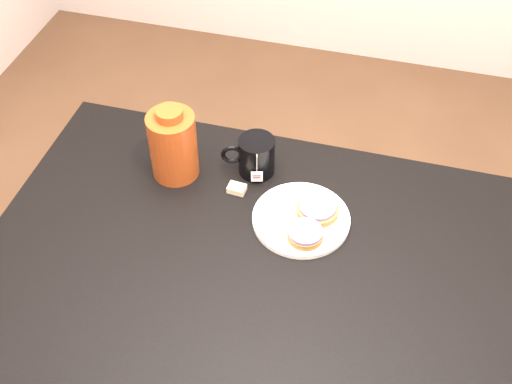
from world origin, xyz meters
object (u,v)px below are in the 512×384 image
Objects in this scene: table at (276,291)px; mug at (256,156)px; plate at (301,218)px; bagel_package at (173,144)px; bagel_front at (305,234)px; bagel_back at (318,209)px; teabag_pouch at (237,189)px.

table is 9.37× the size of mug.
bagel_package is at bearing 166.66° from plate.
bagel_front is 0.41m from bagel_package.
bagel_back is (0.06, 0.19, 0.11)m from table.
bagel_front is at bearing -98.40° from bagel_back.
table is 0.22m from bagel_back.
mug is at bearing 113.41° from table.
mug is at bearing 137.35° from plate.
mug is at bearing 148.39° from bagel_back.
mug is (-0.13, 0.30, 0.14)m from table.
table is at bearing -82.37° from mug.
plate is at bearing -143.65° from bagel_back.
plate is 2.05× the size of bagel_back.
teabag_pouch is at bearing -123.35° from mug.
teabag_pouch is (-0.18, 0.06, 0.00)m from plate.
teabag_pouch is (-0.16, 0.22, 0.09)m from table.
mug is at bearing 15.85° from bagel_package.
teabag_pouch is at bearing 171.92° from bagel_back.
bagel_package reaches higher than table.
bagel_package is (-0.33, 0.24, 0.18)m from table.
table is 0.36m from mug.
bagel_back is 0.78× the size of mug.
bagel_back is at bearing 36.35° from plate.
teabag_pouch is (-0.22, 0.03, -0.02)m from bagel_back.
plate is 0.38m from bagel_package.
bagel_back is 0.22m from teabag_pouch.
bagel_front is 2.48× the size of teabag_pouch.
table is at bearing -114.20° from bagel_front.
plate is at bearing -13.34° from bagel_package.
bagel_back and bagel_front have the same top height.
plate is at bearing 81.86° from table.
plate is 2.15× the size of bagel_front.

